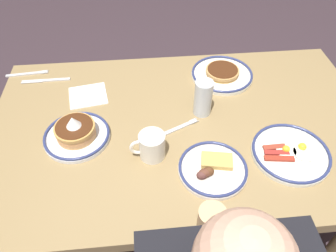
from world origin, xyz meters
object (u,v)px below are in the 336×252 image
at_px(plate_far_companion, 213,168).
at_px(fork_near, 175,129).
at_px(drinking_glass, 203,99).
at_px(fork_far, 28,74).
at_px(coffee_mug, 151,146).
at_px(plate_near_main, 222,74).
at_px(paper_napkin, 88,96).
at_px(plate_center_pancakes, 76,133).
at_px(plate_far_side, 291,153).
at_px(butter_knife, 46,80).

height_order(plate_far_companion, fork_near, plate_far_companion).
height_order(drinking_glass, fork_far, drinking_glass).
height_order(coffee_mug, drinking_glass, drinking_glass).
distance_m(coffee_mug, fork_near, 0.15).
xyz_separation_m(plate_far_companion, fork_far, (0.72, -0.60, -0.01)).
xyz_separation_m(coffee_mug, drinking_glass, (-0.21, -0.20, 0.02)).
bearing_deg(plate_near_main, fork_near, 51.39).
distance_m(paper_napkin, fork_far, 0.33).
xyz_separation_m(coffee_mug, paper_napkin, (0.24, -0.34, -0.05)).
bearing_deg(fork_far, drinking_glass, 156.65).
height_order(plate_center_pancakes, plate_far_side, plate_center_pancakes).
distance_m(plate_near_main, plate_center_pancakes, 0.67).
xyz_separation_m(plate_near_main, butter_knife, (0.77, -0.04, -0.01)).
bearing_deg(plate_center_pancakes, fork_near, -178.93).
height_order(plate_center_pancakes, fork_far, plate_center_pancakes).
height_order(plate_near_main, fork_far, plate_near_main).
bearing_deg(coffee_mug, drinking_glass, -136.61).
height_order(plate_center_pancakes, paper_napkin, plate_center_pancakes).
xyz_separation_m(plate_near_main, plate_center_pancakes, (0.60, 0.31, 0.01)).
relative_size(plate_far_side, butter_knife, 1.29).
height_order(plate_near_main, butter_knife, plate_near_main).
bearing_deg(fork_far, coffee_mug, 135.66).
bearing_deg(fork_near, coffee_mug, 49.91).
xyz_separation_m(plate_far_companion, fork_near, (0.10, -0.20, -0.01)).
bearing_deg(fork_far, butter_knife, 148.02).
relative_size(drinking_glass, fork_far, 0.80).
distance_m(fork_near, fork_far, 0.74).
distance_m(plate_center_pancakes, paper_napkin, 0.24).
relative_size(plate_center_pancakes, fork_far, 1.30).
relative_size(fork_near, fork_far, 1.05).
relative_size(plate_near_main, plate_far_companion, 1.18).
relative_size(plate_near_main, plate_center_pancakes, 1.13).
bearing_deg(plate_far_side, paper_napkin, -28.13).
bearing_deg(plate_far_side, fork_far, -29.28).
bearing_deg(plate_far_companion, butter_knife, -40.85).
distance_m(plate_center_pancakes, fork_near, 0.36).
height_order(drinking_glass, paper_napkin, drinking_glass).
relative_size(coffee_mug, fork_far, 0.66).
height_order(plate_far_companion, plate_far_side, plate_far_companion).
xyz_separation_m(plate_center_pancakes, plate_far_companion, (-0.46, 0.19, -0.01)).
relative_size(plate_center_pancakes, paper_napkin, 1.58).
relative_size(plate_near_main, drinking_glass, 1.84).
bearing_deg(drinking_glass, coffee_mug, 43.39).
bearing_deg(plate_near_main, fork_far, -6.61).
bearing_deg(butter_knife, plate_far_side, 151.00).
height_order(plate_far_companion, drinking_glass, drinking_glass).
height_order(plate_near_main, plate_center_pancakes, plate_center_pancakes).
xyz_separation_m(coffee_mug, fork_far, (0.52, -0.51, -0.05)).
bearing_deg(fork_near, drinking_glass, -143.05).
bearing_deg(fork_far, fork_near, 146.82).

